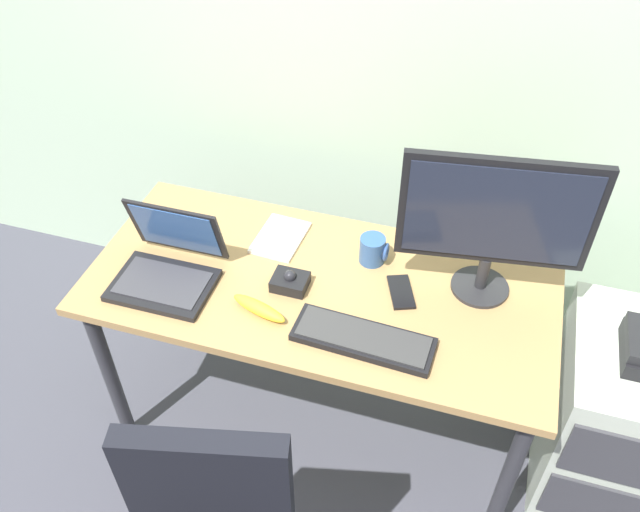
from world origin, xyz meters
name	(u,v)px	position (x,y,z in m)	size (l,w,h in m)	color
ground_plane	(320,417)	(0.00, 0.00, 0.00)	(8.00, 8.00, 0.00)	#42424D
desk	(320,303)	(0.00, 0.00, 0.66)	(1.48, 0.68, 0.74)	#A8804D
file_cabinet	(615,417)	(1.01, 0.08, 0.33)	(0.42, 0.53, 0.66)	#B8C1B0
monitor_main	(496,219)	(0.48, 0.13, 1.03)	(0.55, 0.18, 0.49)	#262628
keyboard	(363,339)	(0.19, -0.19, 0.76)	(0.42, 0.16, 0.03)	black
laptop	(168,265)	(-0.47, -0.11, 0.80)	(0.31, 0.28, 0.23)	black
trackball_mouse	(290,281)	(-0.09, -0.04, 0.77)	(0.11, 0.09, 0.07)	black
coffee_mug	(373,250)	(0.13, 0.15, 0.79)	(0.09, 0.08, 0.09)	#315790
paper_notepad	(280,238)	(-0.19, 0.17, 0.75)	(0.15, 0.21, 0.01)	white
cell_phone	(401,292)	(0.25, 0.03, 0.75)	(0.07, 0.14, 0.01)	black
banana	(259,308)	(-0.14, -0.17, 0.76)	(0.19, 0.04, 0.04)	yellow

